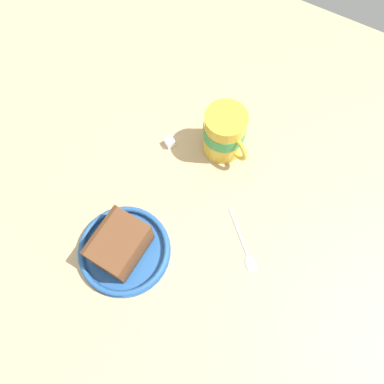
{
  "coord_description": "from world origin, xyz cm",
  "views": [
    {
      "loc": [
        -15.2,
        -16.47,
        64.59
      ],
      "look_at": [
        6.84,
        -3.82,
        3.0
      ],
      "focal_mm": 35.01,
      "sensor_mm": 36.0,
      "label": 1
    }
  ],
  "objects_px": {
    "small_plate": "(124,250)",
    "cake_slice": "(120,245)",
    "tea_mug": "(225,132)",
    "teaspoon": "(247,253)",
    "sugar_cube": "(170,142)"
  },
  "relations": [
    {
      "from": "teaspoon",
      "to": "sugar_cube",
      "type": "height_order",
      "value": "sugar_cube"
    },
    {
      "from": "teaspoon",
      "to": "sugar_cube",
      "type": "distance_m",
      "value": 0.26
    },
    {
      "from": "cake_slice",
      "to": "teaspoon",
      "type": "height_order",
      "value": "cake_slice"
    },
    {
      "from": "teaspoon",
      "to": "sugar_cube",
      "type": "bearing_deg",
      "value": 62.35
    },
    {
      "from": "small_plate",
      "to": "teaspoon",
      "type": "xyz_separation_m",
      "value": [
        0.1,
        -0.19,
        -0.01
      ]
    },
    {
      "from": "small_plate",
      "to": "cake_slice",
      "type": "xyz_separation_m",
      "value": [
        0.0,
        0.0,
        0.03
      ]
    },
    {
      "from": "cake_slice",
      "to": "tea_mug",
      "type": "distance_m",
      "value": 0.27
    },
    {
      "from": "cake_slice",
      "to": "teaspoon",
      "type": "distance_m",
      "value": 0.22
    },
    {
      "from": "sugar_cube",
      "to": "small_plate",
      "type": "bearing_deg",
      "value": -169.24
    },
    {
      "from": "tea_mug",
      "to": "teaspoon",
      "type": "xyz_separation_m",
      "value": [
        -0.17,
        -0.14,
        -0.05
      ]
    },
    {
      "from": "small_plate",
      "to": "tea_mug",
      "type": "bearing_deg",
      "value": -10.49
    },
    {
      "from": "teaspoon",
      "to": "cake_slice",
      "type": "bearing_deg",
      "value": 118.43
    },
    {
      "from": "cake_slice",
      "to": "sugar_cube",
      "type": "distance_m",
      "value": 0.23
    },
    {
      "from": "small_plate",
      "to": "tea_mug",
      "type": "height_order",
      "value": "tea_mug"
    },
    {
      "from": "small_plate",
      "to": "tea_mug",
      "type": "distance_m",
      "value": 0.28
    }
  ]
}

